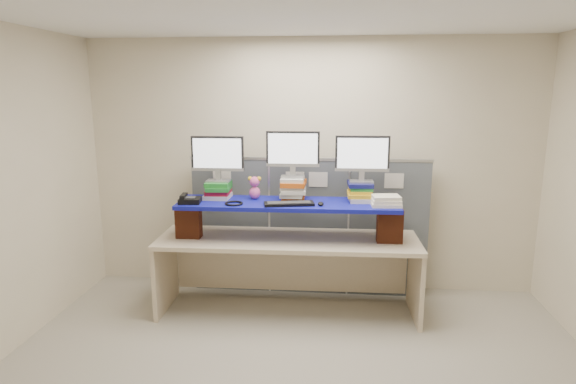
# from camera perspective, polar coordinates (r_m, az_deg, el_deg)

# --- Properties ---
(room) EXTENTS (5.00, 4.00, 2.80)m
(room) POSITION_cam_1_polar(r_m,az_deg,el_deg) (3.43, 0.86, -2.18)
(room) COLOR beige
(room) RESTS_ON ground
(cubicle_partition) EXTENTS (2.60, 0.06, 1.53)m
(cubicle_partition) POSITION_cam_1_polar(r_m,az_deg,el_deg) (5.31, 2.45, -4.06)
(cubicle_partition) COLOR #4C535A
(cubicle_partition) RESTS_ON ground
(desk) EXTENTS (2.61, 0.81, 0.79)m
(desk) POSITION_cam_1_polar(r_m,az_deg,el_deg) (4.87, -0.00, -7.27)
(desk) COLOR beige
(desk) RESTS_ON ground
(brick_pier_left) EXTENTS (0.25, 0.14, 0.33)m
(brick_pier_left) POSITION_cam_1_polar(r_m,az_deg,el_deg) (4.90, -11.69, -3.43)
(brick_pier_left) COLOR maroon
(brick_pier_left) RESTS_ON desk
(brick_pier_right) EXTENTS (0.25, 0.14, 0.33)m
(brick_pier_right) POSITION_cam_1_polar(r_m,az_deg,el_deg) (4.76, 11.97, -3.91)
(brick_pier_right) COLOR maroon
(brick_pier_right) RESTS_ON desk
(blue_board) EXTENTS (2.17, 0.59, 0.04)m
(blue_board) POSITION_cam_1_polar(r_m,az_deg,el_deg) (4.73, -0.00, -1.42)
(blue_board) COLOR #0E0B8C
(blue_board) RESTS_ON brick_pier_left
(book_stack_left) EXTENTS (0.27, 0.31, 0.17)m
(book_stack_left) POSITION_cam_1_polar(r_m,az_deg,el_deg) (4.93, -8.25, 0.25)
(book_stack_left) COLOR beige
(book_stack_left) RESTS_ON blue_board
(book_stack_center) EXTENTS (0.26, 0.31, 0.22)m
(book_stack_center) POSITION_cam_1_polar(r_m,az_deg,el_deg) (4.81, 0.61, 0.44)
(book_stack_center) COLOR #BC4E11
(book_stack_center) RESTS_ON blue_board
(book_stack_right) EXTENTS (0.28, 0.32, 0.19)m
(book_stack_right) POSITION_cam_1_polar(r_m,az_deg,el_deg) (4.82, 8.60, 0.03)
(book_stack_right) COLOR beige
(book_stack_right) RESTS_ON blue_board
(monitor_left) EXTENTS (0.53, 0.15, 0.46)m
(monitor_left) POSITION_cam_1_polar(r_m,az_deg,el_deg) (4.87, -8.34, 4.24)
(monitor_left) COLOR #9F9FA4
(monitor_left) RESTS_ON book_stack_left
(monitor_center) EXTENTS (0.53, 0.15, 0.46)m
(monitor_center) POSITION_cam_1_polar(r_m,az_deg,el_deg) (4.75, 0.58, 4.83)
(monitor_center) COLOR #9F9FA4
(monitor_center) RESTS_ON book_stack_center
(monitor_right) EXTENTS (0.53, 0.15, 0.46)m
(monitor_right) POSITION_cam_1_polar(r_m,az_deg,el_deg) (4.76, 8.79, 4.23)
(monitor_right) COLOR #9F9FA4
(monitor_right) RESTS_ON book_stack_right
(keyboard) EXTENTS (0.50, 0.25, 0.03)m
(keyboard) POSITION_cam_1_polar(r_m,az_deg,el_deg) (4.59, 0.12, -1.39)
(keyboard) COLOR black
(keyboard) RESTS_ON blue_board
(mouse) EXTENTS (0.09, 0.12, 0.03)m
(mouse) POSITION_cam_1_polar(r_m,az_deg,el_deg) (4.59, 3.91, -1.39)
(mouse) COLOR black
(mouse) RESTS_ON blue_board
(desk_phone) EXTENTS (0.22, 0.21, 0.09)m
(desk_phone) POSITION_cam_1_polar(r_m,az_deg,el_deg) (4.77, -11.63, -0.91)
(desk_phone) COLOR black
(desk_phone) RESTS_ON blue_board
(headset) EXTENTS (0.23, 0.23, 0.02)m
(headset) POSITION_cam_1_polar(r_m,az_deg,el_deg) (4.65, -6.43, -1.34)
(headset) COLOR black
(headset) RESTS_ON blue_board
(plush_toy) EXTENTS (0.14, 0.10, 0.23)m
(plush_toy) POSITION_cam_1_polar(r_m,az_deg,el_deg) (4.84, -3.97, 0.54)
(plush_toy) COLOR #DE549A
(plush_toy) RESTS_ON blue_board
(binder_stack) EXTENTS (0.29, 0.24, 0.10)m
(binder_stack) POSITION_cam_1_polar(r_m,az_deg,el_deg) (4.65, 11.54, -1.04)
(binder_stack) COLOR #F1E9CD
(binder_stack) RESTS_ON blue_board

